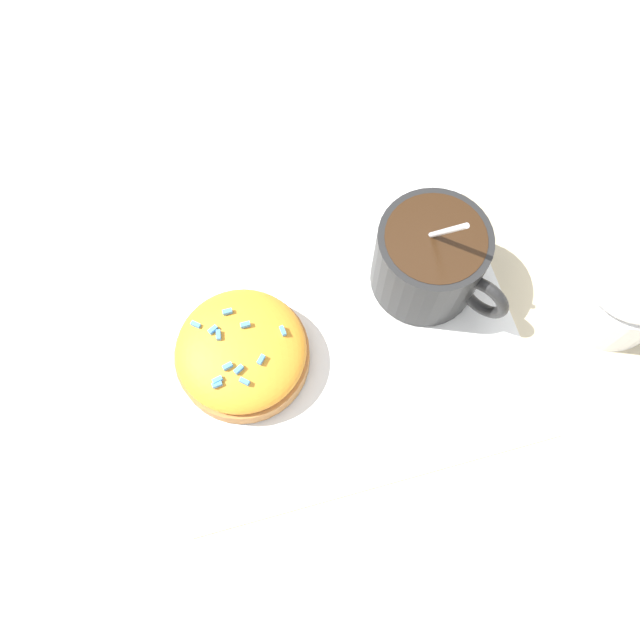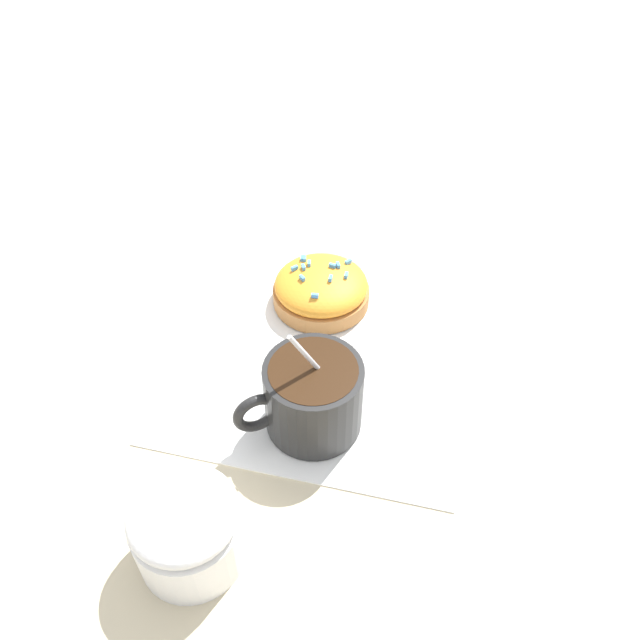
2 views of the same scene
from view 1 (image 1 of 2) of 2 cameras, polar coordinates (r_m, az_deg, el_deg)
name	(u,v)px [view 1 (image 1 of 2)]	position (r m, az deg, el deg)	size (l,w,h in m)	color
ground_plane	(331,314)	(0.50, 0.97, 0.51)	(3.00, 3.00, 0.00)	#C6B793
paper_napkin	(331,314)	(0.50, 0.97, 0.57)	(0.31, 0.31, 0.00)	white
coffee_cup	(432,261)	(0.48, 10.22, 5.30)	(0.08, 0.10, 0.11)	black
frosted_pastry	(242,352)	(0.47, -7.16, -2.94)	(0.10, 0.10, 0.04)	#B2753D
sugar_bowl	(625,286)	(0.52, 26.10, 2.78)	(0.08, 0.08, 0.07)	white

